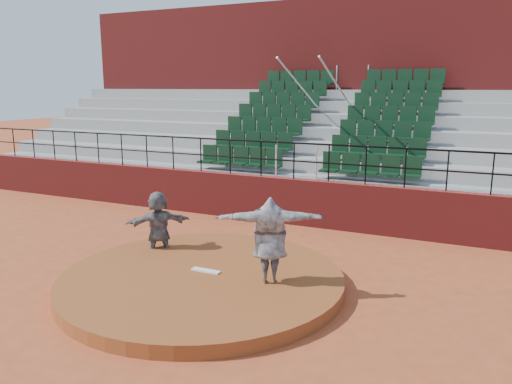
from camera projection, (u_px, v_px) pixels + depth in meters
ground at (202, 286)px, 9.75m from camera, size 90.00×90.00×0.00m
pitchers_mound at (202, 280)px, 9.73m from camera, size 5.50×5.50×0.25m
pitching_rubber at (206, 271)px, 9.83m from camera, size 0.60×0.15×0.03m
boundary_wall at (293, 201)px, 14.05m from camera, size 24.00×0.30×1.30m
wall_railing at (294, 153)px, 13.77m from camera, size 24.04×0.05×1.03m
seating_deck at (331, 157)px, 17.13m from camera, size 24.00×5.97×4.63m
press_box_facade at (361, 93)px, 20.19m from camera, size 24.00×3.00×7.10m
pitcher at (270, 240)px, 9.16m from camera, size 2.04×1.32×1.62m
fielder at (158, 225)px, 11.20m from camera, size 1.38×1.30×1.55m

